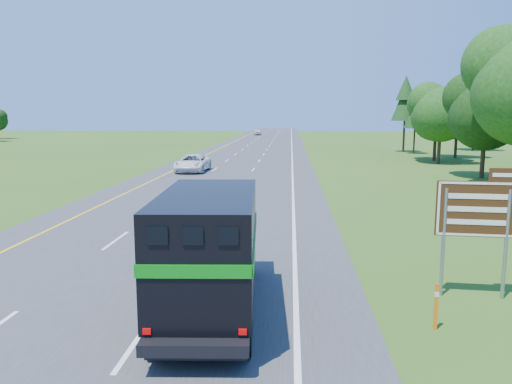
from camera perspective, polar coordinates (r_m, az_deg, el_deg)
road at (r=58.96m, az=-1.21°, el=3.84°), size 15.00×260.00×0.04m
lane_markings at (r=58.96m, az=-1.21°, el=3.87°), size 11.15×260.00×0.01m
horse_truck at (r=13.06m, az=-5.20°, el=-6.26°), size 2.67×7.41×3.23m
white_suv at (r=45.54m, az=-7.25°, el=3.29°), size 2.69×5.60×1.54m
far_car at (r=126.34m, az=0.19°, el=6.90°), size 2.19×4.90×1.64m
exit_sign at (r=15.21m, az=24.03°, el=-2.34°), size 2.19×0.26×3.72m
delineator at (r=13.06m, az=19.89°, el=-12.06°), size 0.09×0.05×1.15m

